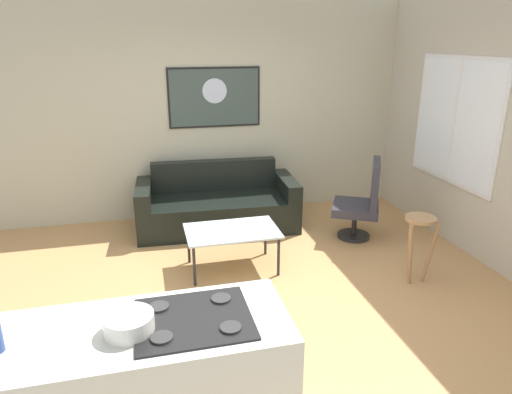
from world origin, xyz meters
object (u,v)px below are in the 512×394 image
(couch, at_px, (217,206))
(mixing_bowl, at_px, (129,324))
(bar_stool, at_px, (419,234))
(armchair, at_px, (363,202))
(wall_painting, at_px, (215,97))
(coffee_table, at_px, (232,233))

(couch, xyz_separation_m, mixing_bowl, (-1.00, -3.42, 0.69))
(bar_stool, bearing_deg, couch, 131.81)
(armchair, height_order, mixing_bowl, mixing_bowl)
(bar_stool, xyz_separation_m, mixing_bowl, (-2.67, -1.55, 0.45))
(bar_stool, xyz_separation_m, wall_painting, (-1.59, 2.39, 1.07))
(couch, height_order, bar_stool, couch)
(bar_stool, relative_size, wall_painting, 0.57)
(armchair, bearing_deg, wall_painting, 139.70)
(couch, height_order, armchair, armchair)
(bar_stool, bearing_deg, wall_painting, 123.54)
(couch, xyz_separation_m, coffee_table, (-0.04, -1.19, 0.13))
(armchair, height_order, bar_stool, armchair)
(coffee_table, distance_m, wall_painting, 2.08)
(mixing_bowl, bearing_deg, coffee_table, 66.88)
(coffee_table, relative_size, mixing_bowl, 3.78)
(armchair, bearing_deg, mixing_bowl, -134.80)
(coffee_table, distance_m, bar_stool, 1.85)
(armchair, bearing_deg, couch, 154.29)
(wall_painting, bearing_deg, mixing_bowl, -105.37)
(wall_painting, bearing_deg, coffee_table, -94.34)
(armchair, xyz_separation_m, mixing_bowl, (-2.62, -2.64, 0.50))
(armchair, distance_m, bar_stool, 1.09)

